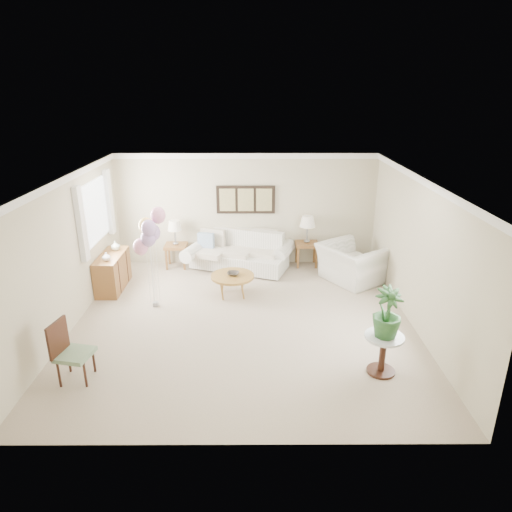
# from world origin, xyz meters

# --- Properties ---
(ground_plane) EXTENTS (6.00, 6.00, 0.00)m
(ground_plane) POSITION_xyz_m (0.00, 0.00, 0.00)
(ground_plane) COLOR #B29E8C
(room_shell) EXTENTS (6.04, 6.04, 2.60)m
(room_shell) POSITION_xyz_m (-0.11, 0.09, 1.63)
(room_shell) COLOR #BDB295
(room_shell) RESTS_ON ground
(wall_art_triptych) EXTENTS (1.35, 0.06, 0.65)m
(wall_art_triptych) POSITION_xyz_m (0.00, 2.96, 1.55)
(wall_art_triptych) COLOR black
(wall_art_triptych) RESTS_ON ground
(sofa) EXTENTS (2.66, 1.58, 0.88)m
(sofa) POSITION_xyz_m (-0.15, 2.63, 0.35)
(sofa) COLOR white
(sofa) RESTS_ON ground
(end_table_left) EXTENTS (0.51, 0.46, 0.56)m
(end_table_left) POSITION_xyz_m (-1.63, 2.71, 0.47)
(end_table_left) COLOR brown
(end_table_left) RESTS_ON ground
(end_table_right) EXTENTS (0.53, 0.48, 0.57)m
(end_table_right) POSITION_xyz_m (1.42, 2.80, 0.48)
(end_table_right) COLOR brown
(end_table_right) RESTS_ON ground
(lamp_left) EXTENTS (0.33, 0.33, 0.58)m
(lamp_left) POSITION_xyz_m (-1.63, 2.71, 0.99)
(lamp_left) COLOR gray
(lamp_left) RESTS_ON end_table_left
(lamp_right) EXTENTS (0.36, 0.36, 0.64)m
(lamp_right) POSITION_xyz_m (1.42, 2.80, 1.06)
(lamp_right) COLOR gray
(lamp_right) RESTS_ON end_table_right
(coffee_table) EXTENTS (0.87, 0.87, 0.44)m
(coffee_table) POSITION_xyz_m (-0.24, 1.14, 0.41)
(coffee_table) COLOR olive
(coffee_table) RESTS_ON ground
(decor_bowl) EXTENTS (0.26, 0.26, 0.06)m
(decor_bowl) POSITION_xyz_m (-0.23, 1.14, 0.47)
(decor_bowl) COLOR #322D26
(decor_bowl) RESTS_ON coffee_table
(armchair) EXTENTS (1.60, 1.64, 0.81)m
(armchair) POSITION_xyz_m (2.28, 1.86, 0.41)
(armchair) COLOR white
(armchair) RESTS_ON ground
(side_table) EXTENTS (0.57, 0.57, 0.62)m
(side_table) POSITION_xyz_m (2.07, -1.54, 0.47)
(side_table) COLOR silver
(side_table) RESTS_ON ground
(potted_plant) EXTENTS (0.52, 0.52, 0.75)m
(potted_plant) POSITION_xyz_m (2.07, -1.55, 0.99)
(potted_plant) COLOR #225228
(potted_plant) RESTS_ON side_table
(accent_chair) EXTENTS (0.54, 0.54, 0.94)m
(accent_chair) POSITION_xyz_m (-2.43, -1.69, 0.49)
(accent_chair) COLOR gray
(accent_chair) RESTS_ON ground
(credenza) EXTENTS (0.46, 1.20, 0.74)m
(credenza) POSITION_xyz_m (-2.76, 1.50, 0.37)
(credenza) COLOR brown
(credenza) RESTS_ON ground
(vase_white) EXTENTS (0.22, 0.22, 0.17)m
(vase_white) POSITION_xyz_m (-2.74, 1.18, 0.83)
(vase_white) COLOR silver
(vase_white) RESTS_ON credenza
(vase_sage) EXTENTS (0.24, 0.24, 0.19)m
(vase_sage) POSITION_xyz_m (-2.74, 1.81, 0.84)
(vase_sage) COLOR beige
(vase_sage) RESTS_ON credenza
(balloon_cluster) EXTENTS (0.60, 0.53, 1.95)m
(balloon_cluster) POSITION_xyz_m (-1.72, 0.65, 1.51)
(balloon_cluster) COLOR gray
(balloon_cluster) RESTS_ON ground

